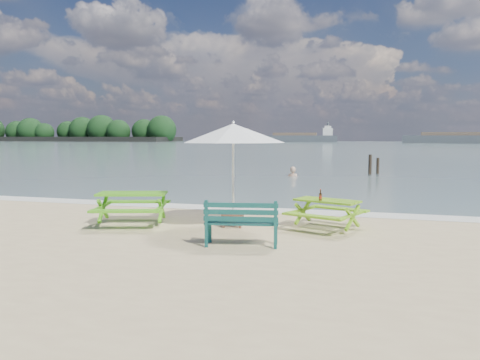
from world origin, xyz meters
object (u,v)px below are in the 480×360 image
(picnic_table_right, at_px, (327,215))
(side_table, at_px, (233,219))
(park_bench, at_px, (242,232))
(beer_bottle, at_px, (320,197))
(patio_umbrella, at_px, (233,133))
(swimmer, at_px, (293,184))
(picnic_table_left, at_px, (132,209))

(picnic_table_right, distance_m, side_table, 2.14)
(park_bench, distance_m, beer_bottle, 2.30)
(patio_umbrella, relative_size, beer_bottle, 10.50)
(park_bench, height_order, side_table, park_bench)
(patio_umbrella, distance_m, swimmer, 13.93)
(park_bench, distance_m, side_table, 1.91)
(park_bench, xyz_separation_m, side_table, (-0.71, 1.77, -0.10))
(swimmer, bearing_deg, patio_umbrella, -85.92)
(picnic_table_left, relative_size, beer_bottle, 8.49)
(swimmer, bearing_deg, picnic_table_left, -95.74)
(patio_umbrella, distance_m, beer_bottle, 2.44)
(picnic_table_left, distance_m, swimmer, 14.16)
(beer_bottle, relative_size, swimmer, 0.14)
(picnic_table_left, bearing_deg, beer_bottle, 6.44)
(park_bench, height_order, patio_umbrella, patio_umbrella)
(patio_umbrella, relative_size, swimmer, 1.46)
(picnic_table_right, distance_m, park_bench, 2.48)
(park_bench, bearing_deg, patio_umbrella, 111.94)
(swimmer, bearing_deg, side_table, -85.92)
(patio_umbrella, bearing_deg, picnic_table_right, 7.56)
(side_table, bearing_deg, picnic_table_right, 7.56)
(beer_bottle, bearing_deg, picnic_table_right, 58.41)
(picnic_table_left, bearing_deg, swimmer, 84.26)
(picnic_table_right, height_order, park_bench, park_bench)
(picnic_table_left, xyz_separation_m, swimmer, (1.41, 14.07, -0.77))
(side_table, xyz_separation_m, swimmer, (-0.97, 13.65, -0.57))
(picnic_table_left, height_order, swimmer, picnic_table_left)
(picnic_table_right, xyz_separation_m, patio_umbrella, (-2.12, -0.28, 1.84))
(picnic_table_right, bearing_deg, picnic_table_left, -171.17)
(park_bench, relative_size, patio_umbrella, 0.55)
(swimmer, bearing_deg, beer_bottle, -77.68)
(beer_bottle, bearing_deg, swimmer, 102.32)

